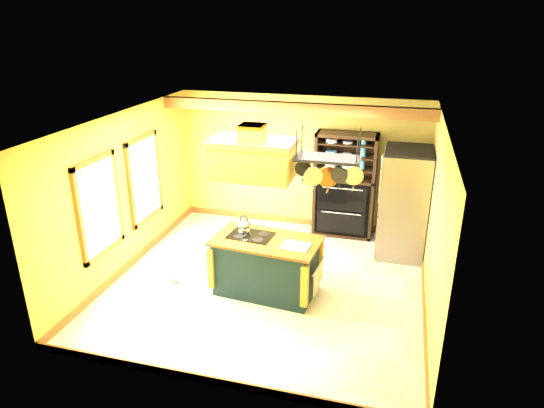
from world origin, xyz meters
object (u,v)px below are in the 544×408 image
at_px(hutch, 344,195).
at_px(range_hood, 252,157).
at_px(pot_rack, 328,165).
at_px(refrigerator, 403,205).
at_px(kitchen_island, 266,265).

bearing_deg(hutch, range_hood, -112.94).
height_order(pot_rack, refrigerator, pot_rack).
height_order(range_hood, refrigerator, range_hood).
bearing_deg(range_hood, refrigerator, 41.66).
bearing_deg(kitchen_island, hutch, 76.21).
xyz_separation_m(pot_rack, refrigerator, (1.11, 1.96, -1.23)).
bearing_deg(range_hood, pot_rack, 0.54).
bearing_deg(refrigerator, kitchen_island, -135.68).
xyz_separation_m(kitchen_island, pot_rack, (0.91, 0.01, 1.71)).
bearing_deg(range_hood, kitchen_island, 0.30).
xyz_separation_m(refrigerator, hutch, (-1.13, 0.59, -0.13)).
bearing_deg(pot_rack, refrigerator, 60.46).
bearing_deg(refrigerator, range_hood, -138.34).
relative_size(refrigerator, hutch, 0.94).
bearing_deg(kitchen_island, refrigerator, 49.62).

